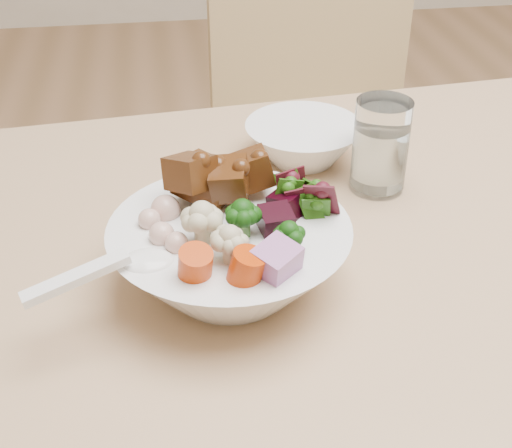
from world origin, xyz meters
The scene contains 5 objects.
chair_far centered at (-0.33, 0.59, 0.49)m, with size 0.43×0.43×0.87m.
food_bowl centered at (-0.59, -0.08, 0.75)m, with size 0.23×0.23×0.12m.
soup_spoon centered at (-0.68, -0.12, 0.78)m, with size 0.13×0.07×0.03m.
water_glass centered at (-0.40, 0.08, 0.76)m, with size 0.06×0.06×0.11m.
side_bowl centered at (-0.47, 0.16, 0.74)m, with size 0.15×0.15×0.05m, color white, non-canonical shape.
Camera 1 is at (-0.65, -0.62, 1.15)m, focal length 50.00 mm.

